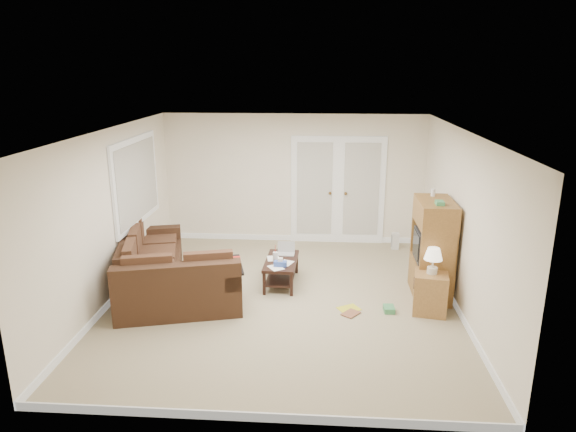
# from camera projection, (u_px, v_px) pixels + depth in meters

# --- Properties ---
(floor) EXTENTS (5.50, 5.50, 0.00)m
(floor) POSITION_uv_depth(u_px,v_px,m) (283.00, 300.00, 7.63)
(floor) COLOR tan
(floor) RESTS_ON ground
(ceiling) EXTENTS (5.00, 5.50, 0.02)m
(ceiling) POSITION_uv_depth(u_px,v_px,m) (283.00, 131.00, 6.94)
(ceiling) COLOR silver
(ceiling) RESTS_ON wall_back
(wall_left) EXTENTS (0.02, 5.50, 2.50)m
(wall_left) POSITION_uv_depth(u_px,v_px,m) (112.00, 216.00, 7.45)
(wall_left) COLOR white
(wall_left) RESTS_ON floor
(wall_right) EXTENTS (0.02, 5.50, 2.50)m
(wall_right) POSITION_uv_depth(u_px,v_px,m) (462.00, 223.00, 7.12)
(wall_right) COLOR white
(wall_right) RESTS_ON floor
(wall_back) EXTENTS (5.00, 0.02, 2.50)m
(wall_back) POSITION_uv_depth(u_px,v_px,m) (294.00, 179.00, 9.92)
(wall_back) COLOR white
(wall_back) RESTS_ON floor
(wall_front) EXTENTS (5.00, 0.02, 2.50)m
(wall_front) POSITION_uv_depth(u_px,v_px,m) (259.00, 305.00, 4.65)
(wall_front) COLOR white
(wall_front) RESTS_ON floor
(baseboards) EXTENTS (5.00, 5.50, 0.10)m
(baseboards) POSITION_uv_depth(u_px,v_px,m) (283.00, 297.00, 7.62)
(baseboards) COLOR silver
(baseboards) RESTS_ON floor
(french_doors) EXTENTS (1.80, 0.05, 2.13)m
(french_doors) POSITION_uv_depth(u_px,v_px,m) (338.00, 191.00, 9.89)
(french_doors) COLOR silver
(french_doors) RESTS_ON floor
(window_left) EXTENTS (0.05, 1.92, 1.42)m
(window_left) POSITION_uv_depth(u_px,v_px,m) (137.00, 181.00, 8.32)
(window_left) COLOR silver
(window_left) RESTS_ON wall_left
(sectional_sofa) EXTENTS (2.35, 2.76, 0.81)m
(sectional_sofa) POSITION_uv_depth(u_px,v_px,m) (163.00, 274.00, 7.77)
(sectional_sofa) COLOR #3B2416
(sectional_sofa) RESTS_ON floor
(coffee_table) EXTENTS (0.52, 0.99, 0.67)m
(coffee_table) POSITION_uv_depth(u_px,v_px,m) (282.00, 270.00, 8.17)
(coffee_table) COLOR black
(coffee_table) RESTS_ON floor
(tv_armoire) EXTENTS (0.52, 0.93, 1.59)m
(tv_armoire) POSITION_uv_depth(u_px,v_px,m) (432.00, 248.00, 7.60)
(tv_armoire) COLOR brown
(tv_armoire) RESTS_ON floor
(side_cabinet) EXTENTS (0.52, 0.52, 0.95)m
(side_cabinet) POSITION_uv_depth(u_px,v_px,m) (430.00, 289.00, 7.16)
(side_cabinet) COLOR olive
(side_cabinet) RESTS_ON floor
(space_heater) EXTENTS (0.14, 0.12, 0.32)m
(space_heater) POSITION_uv_depth(u_px,v_px,m) (395.00, 241.00, 9.73)
(space_heater) COLOR silver
(space_heater) RESTS_ON floor
(floor_magazine) EXTENTS (0.37, 0.35, 0.01)m
(floor_magazine) POSITION_uv_depth(u_px,v_px,m) (349.00, 309.00, 7.34)
(floor_magazine) COLOR gold
(floor_magazine) RESTS_ON floor
(floor_greenbox) EXTENTS (0.16, 0.20, 0.08)m
(floor_greenbox) POSITION_uv_depth(u_px,v_px,m) (389.00, 309.00, 7.25)
(floor_greenbox) COLOR #3F8B53
(floor_greenbox) RESTS_ON floor
(floor_book) EXTENTS (0.30, 0.31, 0.02)m
(floor_book) POSITION_uv_depth(u_px,v_px,m) (345.00, 312.00, 7.24)
(floor_book) COLOR brown
(floor_book) RESTS_ON floor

